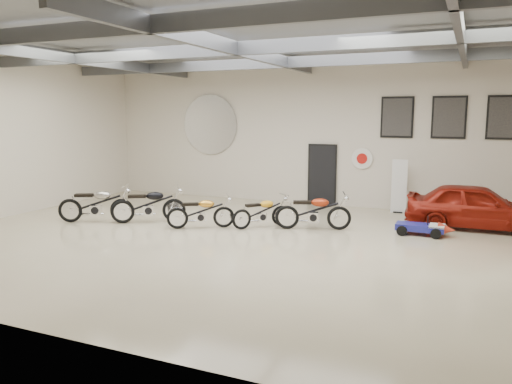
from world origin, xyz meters
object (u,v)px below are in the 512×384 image
at_px(motorcycle_yellow, 262,211).
at_px(motorcycle_red, 313,211).
at_px(vintage_car, 476,206).
at_px(banner_stand, 399,186).
at_px(motorcycle_gold, 201,211).
at_px(motorcycle_silver, 96,203).
at_px(motorcycle_black, 148,204).
at_px(go_kart, 425,225).

xyz_separation_m(motorcycle_yellow, motorcycle_red, (1.43, 0.32, 0.07)).
bearing_deg(motorcycle_yellow, vintage_car, -27.59).
relative_size(banner_stand, motorcycle_gold, 0.96).
xyz_separation_m(banner_stand, motorcycle_silver, (-8.07, -5.13, -0.32)).
relative_size(motorcycle_gold, motorcycle_yellow, 1.05).
xyz_separation_m(motorcycle_gold, motorcycle_yellow, (1.53, 0.79, -0.02)).
bearing_deg(motorcycle_black, go_kart, -21.72).
height_order(motorcycle_black, motorcycle_yellow, motorcycle_black).
xyz_separation_m(motorcycle_black, vintage_car, (8.94, 3.00, 0.09)).
distance_m(motorcycle_gold, motorcycle_red, 3.17).
xyz_separation_m(banner_stand, motorcycle_red, (-1.85, -3.45, -0.36)).
bearing_deg(motorcycle_red, motorcycle_black, 173.60).
height_order(motorcycle_yellow, vintage_car, vintage_car).
height_order(motorcycle_silver, motorcycle_red, motorcycle_silver).
height_order(motorcycle_yellow, go_kart, motorcycle_yellow).
distance_m(motorcycle_black, motorcycle_yellow, 3.42).
xyz_separation_m(motorcycle_black, motorcycle_yellow, (3.34, 0.74, -0.10)).
distance_m(banner_stand, motorcycle_red, 3.93).
relative_size(motorcycle_black, motorcycle_red, 1.04).
distance_m(go_kart, vintage_car, 1.90).
bearing_deg(motorcycle_silver, vintage_car, -4.94).
bearing_deg(banner_stand, motorcycle_black, -149.04).
bearing_deg(motorcycle_black, vintage_car, -14.77).
bearing_deg(motorcycle_yellow, banner_stand, -0.54).
height_order(motorcycle_black, vintage_car, vintage_car).
bearing_deg(vintage_car, motorcycle_gold, 111.40).
height_order(motorcycle_black, go_kart, motorcycle_black).
bearing_deg(motorcycle_red, go_kart, -8.99).
xyz_separation_m(motorcycle_silver, motorcycle_red, (6.21, 1.68, -0.04)).
relative_size(motorcycle_silver, motorcycle_red, 1.07).
height_order(motorcycle_black, motorcycle_gold, motorcycle_black).
bearing_deg(motorcycle_black, banner_stand, 0.98).
distance_m(motorcycle_silver, motorcycle_black, 1.57).
relative_size(motorcycle_yellow, go_kart, 1.17).
bearing_deg(motorcycle_gold, motorcycle_yellow, -3.73).
xyz_separation_m(motorcycle_silver, motorcycle_black, (1.44, 0.61, -0.01)).
relative_size(motorcycle_red, go_kart, 1.36).
distance_m(motorcycle_gold, motorcycle_yellow, 1.73).
xyz_separation_m(motorcycle_black, motorcycle_gold, (1.81, -0.05, -0.07)).
bearing_deg(motorcycle_yellow, go_kart, -38.66).
bearing_deg(motorcycle_black, motorcycle_gold, -34.76).
bearing_deg(go_kart, motorcycle_red, -169.03).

